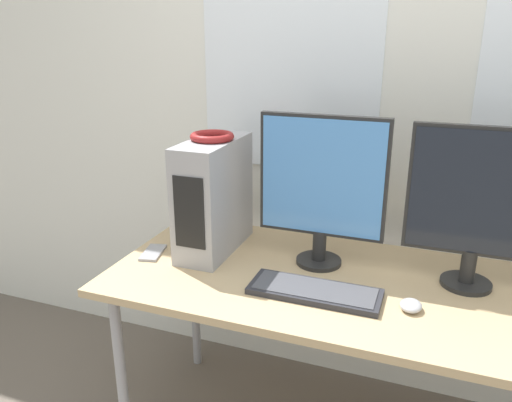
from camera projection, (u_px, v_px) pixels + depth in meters
name	position (u px, v px, depth m)	size (l,w,h in m)	color
wall_back	(427.00, 90.00, 1.93)	(8.00, 0.07, 2.70)	silver
desk	(399.00, 303.00, 1.69)	(2.04, 0.76, 0.74)	tan
pc_tower	(214.00, 196.00, 1.93)	(0.17, 0.41, 0.44)	#9E9EA3
headphones	(212.00, 136.00, 1.86)	(0.17, 0.17, 0.03)	maroon
monitor_main	(322.00, 185.00, 1.78)	(0.46, 0.17, 0.56)	black
monitor_right_near	(478.00, 202.00, 1.61)	(0.45, 0.17, 0.55)	black
keyboard	(315.00, 291.00, 1.65)	(0.43, 0.16, 0.02)	#28282D
mouse	(411.00, 306.00, 1.56)	(0.07, 0.08, 0.03)	#B2B2B7
cell_phone	(153.00, 253.00, 1.95)	(0.10, 0.16, 0.01)	#99999E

